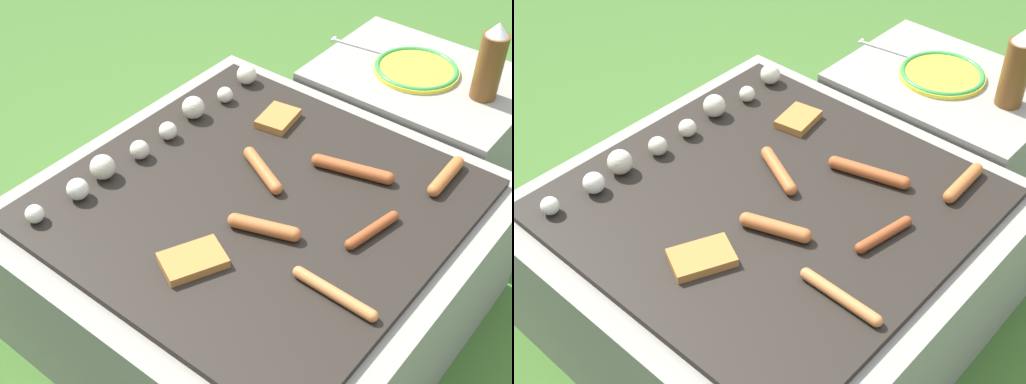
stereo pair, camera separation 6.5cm
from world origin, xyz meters
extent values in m
plane|color=#3D6628|center=(0.00, 0.00, 0.00)|extent=(14.00, 14.00, 0.00)
cube|color=gray|center=(0.00, 0.00, 0.18)|extent=(0.95, 0.95, 0.35)
cube|color=black|center=(0.00, 0.00, 0.36)|extent=(0.83, 0.83, 0.02)
cube|color=gray|center=(0.70, -0.04, 0.19)|extent=(0.44, 0.58, 0.37)
cylinder|color=#C6753D|center=(-0.13, -0.30, 0.38)|extent=(0.03, 0.17, 0.02)
sphere|color=#C6753D|center=(-0.13, -0.21, 0.38)|extent=(0.02, 0.02, 0.02)
sphere|color=#C6753D|center=(-0.13, -0.38, 0.38)|extent=(0.02, 0.02, 0.02)
cylinder|color=#B7602D|center=(0.07, 0.04, 0.39)|extent=(0.09, 0.14, 0.03)
sphere|color=#B7602D|center=(0.11, 0.11, 0.39)|extent=(0.03, 0.03, 0.03)
sphere|color=#B7602D|center=(0.04, -0.02, 0.39)|extent=(0.03, 0.03, 0.03)
cylinder|color=#B7602D|center=(0.32, -0.30, 0.39)|extent=(0.13, 0.03, 0.03)
sphere|color=#B7602D|center=(0.26, -0.30, 0.39)|extent=(0.03, 0.03, 0.03)
sphere|color=#B7602D|center=(0.38, -0.30, 0.39)|extent=(0.03, 0.03, 0.03)
cylinder|color=#93421E|center=(0.06, -0.26, 0.38)|extent=(0.14, 0.05, 0.02)
sphere|color=#93421E|center=(0.00, -0.25, 0.38)|extent=(0.02, 0.02, 0.02)
sphere|color=#93421E|center=(0.13, -0.27, 0.38)|extent=(0.02, 0.02, 0.02)
cylinder|color=#B7602D|center=(-0.07, -0.08, 0.39)|extent=(0.07, 0.13, 0.03)
sphere|color=#B7602D|center=(-0.05, -0.14, 0.39)|extent=(0.03, 0.03, 0.03)
sphere|color=#B7602D|center=(-0.10, -0.02, 0.39)|extent=(0.03, 0.03, 0.03)
cylinder|color=#A34C23|center=(0.21, -0.12, 0.39)|extent=(0.07, 0.17, 0.03)
sphere|color=#A34C23|center=(0.23, -0.20, 0.39)|extent=(0.03, 0.03, 0.03)
sphere|color=#A34C23|center=(0.18, -0.04, 0.39)|extent=(0.03, 0.03, 0.03)
cube|color=#B27033|center=(-0.23, -0.03, 0.38)|extent=(0.15, 0.13, 0.02)
cube|color=#B27033|center=(0.27, 0.14, 0.38)|extent=(0.12, 0.10, 0.02)
sphere|color=silver|center=(-0.35, 0.32, 0.39)|extent=(0.04, 0.04, 0.04)
sphere|color=silver|center=(-0.24, 0.31, 0.40)|extent=(0.05, 0.05, 0.05)
sphere|color=beige|center=(-0.16, 0.32, 0.40)|extent=(0.06, 0.06, 0.06)
sphere|color=beige|center=(-0.06, 0.31, 0.40)|extent=(0.05, 0.05, 0.05)
sphere|color=beige|center=(0.04, 0.31, 0.39)|extent=(0.04, 0.04, 0.04)
sphere|color=beige|center=(0.15, 0.32, 0.40)|extent=(0.06, 0.06, 0.06)
sphere|color=beige|center=(0.25, 0.31, 0.39)|extent=(0.04, 0.04, 0.04)
sphere|color=beige|center=(0.36, 0.32, 0.40)|extent=(0.05, 0.05, 0.05)
cylinder|color=yellow|center=(0.70, -0.01, 0.38)|extent=(0.24, 0.24, 0.01)
torus|color=#338C3F|center=(0.70, -0.01, 0.38)|extent=(0.23, 0.23, 0.01)
cylinder|color=brown|center=(0.70, -0.21, 0.46)|extent=(0.07, 0.07, 0.18)
cone|color=white|center=(0.70, -0.21, 0.57)|extent=(0.06, 0.06, 0.03)
cylinder|color=silver|center=(0.72, 0.17, 0.38)|extent=(0.04, 0.21, 0.01)
cube|color=silver|center=(0.71, 0.27, 0.38)|extent=(0.02, 0.01, 0.01)
camera|label=1|loc=(-0.93, -0.75, 1.42)|focal=50.00mm
camera|label=2|loc=(-0.89, -0.80, 1.42)|focal=50.00mm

